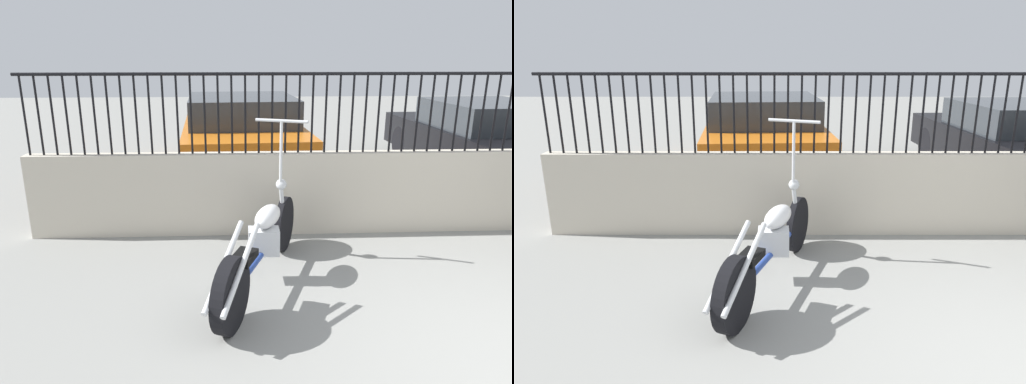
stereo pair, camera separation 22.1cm
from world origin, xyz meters
TOP-DOWN VIEW (x-y plane):
  - low_wall at (0.00, 2.87)m, footprint 9.06×0.18m
  - fence_railing at (-0.00, 2.87)m, footprint 9.06×0.04m
  - motorcycle_blue at (-2.00, 1.54)m, footprint 0.95×2.11m
  - car_orange at (-2.09, 5.55)m, footprint 2.10×4.03m
  - car_black at (2.00, 5.40)m, footprint 1.96×4.10m

SIDE VIEW (x-z plane):
  - motorcycle_blue at x=-2.00m, z-range -0.33..1.11m
  - low_wall at x=0.00m, z-range 0.00..0.96m
  - car_black at x=2.00m, z-range 0.02..1.28m
  - car_orange at x=-2.09m, z-range 0.01..1.37m
  - fence_railing at x=0.00m, z-range 1.08..1.96m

